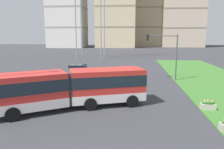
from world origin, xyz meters
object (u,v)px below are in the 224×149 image
car_navy_sedan (79,70)px  articulated_bus (73,88)px  apartment_tower_centre (148,0)px  flower_planter_3 (208,105)px  traffic_light_far_right (166,49)px  apartment_tower_eastcentre (181,11)px

car_navy_sedan → articulated_bus: bearing=-77.4°
car_navy_sedan → apartment_tower_centre: 93.83m
apartment_tower_centre → car_navy_sedan: bearing=-99.3°
car_navy_sedan → flower_planter_3: bearing=-44.8°
traffic_light_far_right → apartment_tower_eastcentre: size_ratio=0.16×
flower_planter_3 → apartment_tower_centre: bearing=89.5°
traffic_light_far_right → apartment_tower_eastcentre: 92.59m
flower_planter_3 → traffic_light_far_right: bearing=98.7°
articulated_bus → apartment_tower_centre: bearing=83.7°
apartment_tower_centre → traffic_light_far_right: bearing=-91.7°
flower_planter_3 → apartment_tower_eastcentre: bearing=79.9°
car_navy_sedan → apartment_tower_centre: bearing=80.7°
car_navy_sedan → flower_planter_3: size_ratio=4.08×
apartment_tower_centre → articulated_bus: bearing=-96.3°
flower_planter_3 → apartment_tower_centre: (0.98, 103.38, 23.19)m
apartment_tower_centre → apartment_tower_eastcentre: apartment_tower_centre is taller
apartment_tower_eastcentre → articulated_bus: bearing=-105.7°
traffic_light_far_right → apartment_tower_centre: 94.02m
car_navy_sedan → apartment_tower_eastcentre: bearing=70.1°
flower_planter_3 → apartment_tower_centre: apartment_tower_centre is taller
flower_planter_3 → car_navy_sedan: bearing=135.2°
car_navy_sedan → apartment_tower_centre: (14.66, 89.81, 22.86)m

